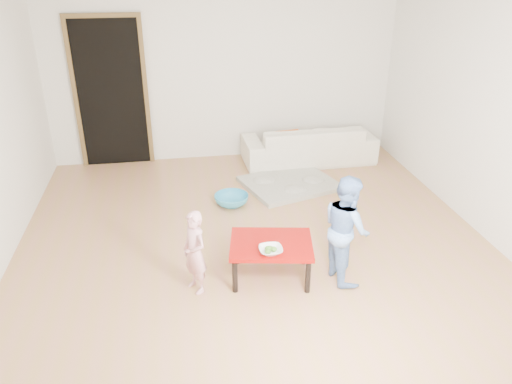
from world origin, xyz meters
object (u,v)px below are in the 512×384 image
object	(u,v)px
child_pink	(195,252)
child_blue	(346,228)
sofa	(309,144)
bowl	(271,250)
basin	(231,200)
red_table	(271,260)

from	to	relation	value
child_pink	child_blue	bearing A→B (deg)	58.50
sofa	child_pink	size ratio (longest dim) A/B	2.39
sofa	bowl	world-z (taller)	sofa
bowl	basin	distance (m)	1.78
sofa	child_blue	size ratio (longest dim) A/B	1.82
sofa	bowl	xyz separation A→B (m)	(-1.16, -2.97, 0.13)
sofa	red_table	size ratio (longest dim) A/B	2.51
child_pink	basin	size ratio (longest dim) A/B	1.90
basin	bowl	bearing A→B (deg)	-85.27
red_table	child_blue	world-z (taller)	child_blue
sofa	basin	bearing A→B (deg)	41.58
sofa	red_table	xyz separation A→B (m)	(-1.12, -2.80, -0.09)
bowl	child_blue	distance (m)	0.73
sofa	child_pink	xyz separation A→B (m)	(-1.83, -2.88, 0.12)
bowl	child_pink	xyz separation A→B (m)	(-0.68, 0.09, -0.01)
basin	sofa	bearing A→B (deg)	43.20
child_pink	red_table	bearing A→B (deg)	65.70
child_pink	child_blue	distance (m)	1.40
bowl	child_pink	world-z (taller)	child_pink
red_table	sofa	bearing A→B (deg)	68.18
child_blue	basin	xyz separation A→B (m)	(-0.87, 1.67, -0.46)
basin	child_pink	bearing A→B (deg)	-107.82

